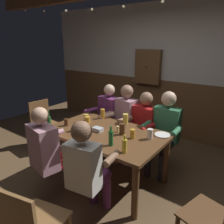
% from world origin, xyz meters
% --- Properties ---
extents(ground_plane, '(7.40, 7.40, 0.00)m').
position_xyz_m(ground_plane, '(0.00, 0.00, 0.00)').
color(ground_plane, brown).
extents(back_wall_upper, '(6.17, 0.12, 1.51)m').
position_xyz_m(back_wall_upper, '(0.00, 2.28, 1.92)').
color(back_wall_upper, beige).
extents(back_wall_wainscot, '(6.17, 0.12, 1.16)m').
position_xyz_m(back_wall_wainscot, '(0.00, 2.28, 0.58)').
color(back_wall_wainscot, brown).
rests_on(back_wall_wainscot, ground_plane).
extents(dining_table, '(1.62, 0.99, 0.75)m').
position_xyz_m(dining_table, '(0.00, 0.17, 0.64)').
color(dining_table, brown).
rests_on(dining_table, ground_plane).
extents(person_0, '(0.55, 0.58, 1.22)m').
position_xyz_m(person_0, '(-0.56, 0.89, 0.66)').
color(person_0, '#6B2D66').
rests_on(person_0, ground_plane).
extents(person_1, '(0.52, 0.57, 1.25)m').
position_xyz_m(person_1, '(-0.19, 0.89, 0.68)').
color(person_1, '#B78493').
rests_on(person_1, ground_plane).
extents(person_2, '(0.58, 0.58, 1.18)m').
position_xyz_m(person_2, '(0.17, 0.90, 0.66)').
color(person_2, '#AD1919').
rests_on(person_2, ground_plane).
extents(person_3, '(0.54, 0.54, 1.24)m').
position_xyz_m(person_3, '(0.55, 0.88, 0.68)').
color(person_3, '#33724C').
rests_on(person_3, ground_plane).
extents(person_4, '(0.57, 0.59, 1.23)m').
position_xyz_m(person_4, '(-0.31, -0.55, 0.67)').
color(person_4, '#B78493').
rests_on(person_4, ground_plane).
extents(person_5, '(0.52, 0.54, 1.21)m').
position_xyz_m(person_5, '(0.31, -0.55, 0.66)').
color(person_5, silver).
rests_on(person_5, ground_plane).
extents(chair_empty_near_right, '(0.54, 0.54, 0.88)m').
position_xyz_m(chair_empty_near_right, '(1.57, -0.28, 0.48)').
color(chair_empty_near_right, brown).
rests_on(chair_empty_near_right, ground_plane).
extents(chair_empty_near_left, '(0.47, 0.47, 0.88)m').
position_xyz_m(chair_empty_near_left, '(-1.59, 0.30, 0.48)').
color(chair_empty_near_left, brown).
rests_on(chair_empty_near_left, ground_plane).
extents(table_candle, '(0.04, 0.04, 0.08)m').
position_xyz_m(table_candle, '(0.13, 0.26, 0.79)').
color(table_candle, '#F9E08C').
rests_on(table_candle, dining_table).
extents(condiment_caddy, '(0.14, 0.10, 0.05)m').
position_xyz_m(condiment_caddy, '(-0.11, 0.12, 0.77)').
color(condiment_caddy, '#B2B7BC').
rests_on(condiment_caddy, dining_table).
extents(plate_0, '(0.21, 0.21, 0.01)m').
position_xyz_m(plate_0, '(0.68, 0.52, 0.75)').
color(plate_0, white).
rests_on(plate_0, dining_table).
extents(bottle_0, '(0.05, 0.05, 0.27)m').
position_xyz_m(bottle_0, '(-0.70, -0.23, 0.85)').
color(bottle_0, '#195923').
rests_on(bottle_0, dining_table).
extents(bottle_1, '(0.06, 0.06, 0.24)m').
position_xyz_m(bottle_1, '(0.30, -0.12, 0.84)').
color(bottle_1, '#195923').
rests_on(bottle_1, dining_table).
extents(bottle_2, '(0.06, 0.06, 0.21)m').
position_xyz_m(bottle_2, '(0.53, -0.17, 0.83)').
color(bottle_2, gold).
rests_on(bottle_2, dining_table).
extents(pint_glass_0, '(0.07, 0.07, 0.13)m').
position_xyz_m(pint_glass_0, '(0.59, 0.32, 0.81)').
color(pint_glass_0, white).
rests_on(pint_glass_0, dining_table).
extents(pint_glass_1, '(0.07, 0.07, 0.10)m').
position_xyz_m(pint_glass_1, '(-0.52, 0.33, 0.80)').
color(pint_glass_1, '#E5C64C').
rests_on(pint_glass_1, dining_table).
extents(pint_glass_2, '(0.08, 0.08, 0.15)m').
position_xyz_m(pint_glass_2, '(0.04, 0.59, 0.82)').
color(pint_glass_2, '#E5C64C').
rests_on(pint_glass_2, dining_table).
extents(pint_glass_3, '(0.08, 0.08, 0.15)m').
position_xyz_m(pint_glass_3, '(0.23, 0.23, 0.82)').
color(pint_glass_3, '#4C2D19').
rests_on(pint_glass_3, dining_table).
extents(pint_glass_4, '(0.06, 0.06, 0.11)m').
position_xyz_m(pint_glass_4, '(-0.61, 0.00, 0.80)').
color(pint_glass_4, '#4C2D19').
rests_on(pint_glass_4, dining_table).
extents(pint_glass_5, '(0.07, 0.07, 0.15)m').
position_xyz_m(pint_glass_5, '(-0.38, 0.57, 0.82)').
color(pint_glass_5, gold).
rests_on(pint_glass_5, dining_table).
extents(pint_glass_6, '(0.08, 0.08, 0.10)m').
position_xyz_m(pint_glass_6, '(-0.43, 0.26, 0.80)').
color(pint_glass_6, gold).
rests_on(pint_glass_6, dining_table).
extents(pint_glass_7, '(0.07, 0.07, 0.12)m').
position_xyz_m(pint_glass_7, '(-0.35, -0.06, 0.81)').
color(pint_glass_7, '#4C2D19').
rests_on(pint_glass_7, dining_table).
extents(pint_glass_8, '(0.07, 0.07, 0.12)m').
position_xyz_m(pint_glass_8, '(0.40, 0.20, 0.81)').
color(pint_glass_8, gold).
rests_on(pint_glass_8, dining_table).
extents(wall_dart_cabinet, '(0.56, 0.15, 0.70)m').
position_xyz_m(wall_dart_cabinet, '(-0.43, 2.15, 1.42)').
color(wall_dart_cabinet, brown).
extents(string_lights, '(4.36, 0.04, 0.15)m').
position_xyz_m(string_lights, '(0.00, 0.56, 2.41)').
color(string_lights, '#F9EAB2').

